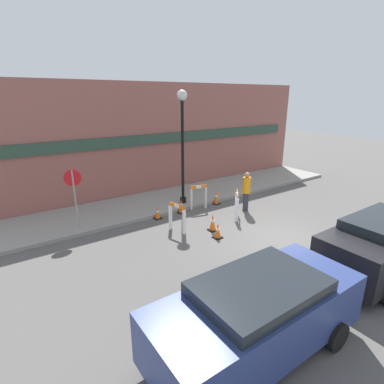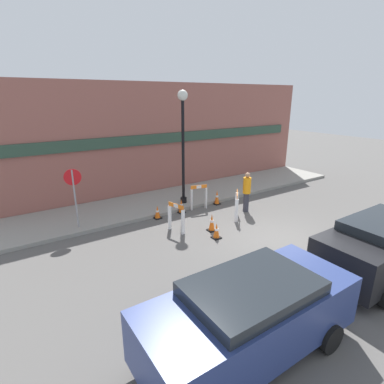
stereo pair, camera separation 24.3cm
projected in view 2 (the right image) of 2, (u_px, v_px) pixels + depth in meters
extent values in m
plane|color=#565451|center=(285.00, 243.00, 10.31)|extent=(60.00, 60.00, 0.00)
cube|color=gray|center=(190.00, 195.00, 15.08)|extent=(18.00, 3.05, 0.15)
cube|color=#93564C|center=(173.00, 138.00, 15.53)|extent=(18.00, 0.12, 5.50)
cube|color=#2D4738|center=(174.00, 137.00, 15.43)|extent=(16.20, 0.10, 0.50)
cylinder|color=black|center=(184.00, 200.00, 13.81)|extent=(0.29, 0.29, 0.24)
cylinder|color=black|center=(183.00, 154.00, 13.15)|extent=(0.13, 0.13, 4.55)
sphere|color=silver|center=(183.00, 95.00, 12.40)|extent=(0.44, 0.44, 0.44)
cylinder|color=gray|center=(75.00, 199.00, 10.92)|extent=(0.06, 0.06, 2.20)
cylinder|color=red|center=(73.00, 177.00, 10.67)|extent=(0.59, 0.13, 0.60)
cube|color=white|center=(236.00, 211.00, 11.91)|extent=(0.14, 0.13, 0.97)
cube|color=white|center=(237.00, 204.00, 12.70)|extent=(0.14, 0.13, 0.97)
cube|color=orange|center=(237.00, 194.00, 12.14)|extent=(0.61, 0.68, 0.15)
cube|color=white|center=(237.00, 194.00, 12.14)|extent=(0.20, 0.22, 0.13)
cube|color=white|center=(206.00, 198.00, 13.40)|extent=(0.09, 0.14, 0.97)
cube|color=white|center=(191.00, 200.00, 13.18)|extent=(0.09, 0.14, 0.97)
cube|color=orange|center=(199.00, 187.00, 13.12)|extent=(0.74, 0.20, 0.15)
cube|color=white|center=(199.00, 187.00, 13.12)|extent=(0.23, 0.08, 0.14)
cube|color=white|center=(170.00, 217.00, 11.28)|extent=(0.14, 0.09, 0.95)
cube|color=white|center=(183.00, 222.00, 10.85)|extent=(0.14, 0.09, 0.95)
cube|color=orange|center=(176.00, 206.00, 10.90)|extent=(0.23, 0.72, 0.15)
cube|color=white|center=(176.00, 206.00, 10.90)|extent=(0.09, 0.22, 0.14)
cube|color=black|center=(212.00, 230.00, 11.27)|extent=(0.30, 0.30, 0.04)
cone|color=orange|center=(212.00, 222.00, 11.17)|extent=(0.23, 0.22, 0.64)
cylinder|color=white|center=(212.00, 221.00, 11.16)|extent=(0.13, 0.13, 0.09)
cube|color=black|center=(158.00, 218.00, 12.40)|extent=(0.30, 0.30, 0.04)
cone|color=orange|center=(157.00, 212.00, 12.32)|extent=(0.22, 0.22, 0.52)
cylinder|color=white|center=(157.00, 211.00, 12.31)|extent=(0.13, 0.13, 0.07)
cube|color=black|center=(217.00, 204.00, 14.03)|extent=(0.30, 0.30, 0.04)
cone|color=orange|center=(217.00, 197.00, 13.93)|extent=(0.23, 0.22, 0.65)
cylinder|color=white|center=(217.00, 196.00, 13.92)|extent=(0.13, 0.13, 0.09)
cube|color=black|center=(216.00, 238.00, 10.68)|extent=(0.30, 0.30, 0.04)
cone|color=orange|center=(216.00, 230.00, 10.59)|extent=(0.23, 0.23, 0.53)
cylinder|color=white|center=(217.00, 229.00, 10.58)|extent=(0.13, 0.13, 0.07)
cube|color=black|center=(181.00, 212.00, 13.01)|extent=(0.30, 0.30, 0.04)
cone|color=orange|center=(181.00, 205.00, 12.91)|extent=(0.23, 0.22, 0.58)
cylinder|color=white|center=(181.00, 205.00, 12.90)|extent=(0.13, 0.13, 0.08)
cylinder|color=#33333D|center=(246.00, 202.00, 13.06)|extent=(0.29, 0.29, 0.83)
cylinder|color=orange|center=(247.00, 185.00, 12.83)|extent=(0.40, 0.40, 0.70)
sphere|color=tan|center=(248.00, 175.00, 12.69)|extent=(0.26, 0.26, 0.22)
cube|color=navy|center=(250.00, 317.00, 5.69)|extent=(4.40, 1.75, 1.06)
cube|color=#1E2328|center=(252.00, 293.00, 5.53)|extent=(2.42, 1.61, 0.49)
cylinder|color=black|center=(264.00, 292.00, 7.26)|extent=(0.60, 0.18, 0.60)
cylinder|color=black|center=(331.00, 338.00, 5.87)|extent=(0.60, 0.18, 0.60)
cylinder|color=black|center=(165.00, 340.00, 5.83)|extent=(0.60, 0.18, 0.60)
cube|color=black|center=(382.00, 246.00, 8.33)|extent=(4.42, 1.69, 1.09)
cylinder|color=black|center=(373.00, 240.00, 9.89)|extent=(0.60, 0.18, 0.60)
cylinder|color=black|center=(323.00, 264.00, 8.45)|extent=(0.60, 0.18, 0.60)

